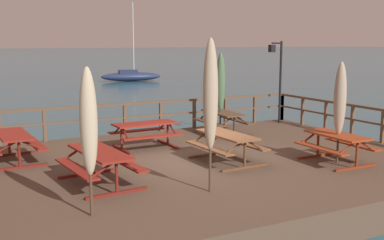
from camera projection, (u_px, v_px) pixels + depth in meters
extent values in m
plane|color=#2D5B6B|center=(204.00, 186.00, 13.04)|extent=(600.00, 600.00, 0.00)
cube|color=brown|center=(204.00, 173.00, 12.98)|extent=(12.46, 9.25, 0.73)
cube|color=brown|center=(143.00, 103.00, 16.68)|extent=(12.16, 0.09, 0.08)
cube|color=brown|center=(143.00, 116.00, 16.76)|extent=(12.16, 0.07, 0.06)
cube|color=brown|center=(45.00, 125.00, 15.25)|extent=(0.10, 0.10, 1.05)
cube|color=brown|center=(86.00, 122.00, 15.86)|extent=(0.10, 0.10, 1.05)
cube|color=brown|center=(125.00, 119.00, 16.46)|extent=(0.10, 0.10, 1.05)
cube|color=brown|center=(161.00, 116.00, 17.07)|extent=(0.10, 0.10, 1.05)
cube|color=brown|center=(194.00, 114.00, 17.68)|extent=(0.10, 0.10, 1.05)
cube|color=brown|center=(225.00, 112.00, 18.28)|extent=(0.10, 0.10, 1.05)
cube|color=brown|center=(255.00, 109.00, 18.89)|extent=(0.10, 0.10, 1.05)
cube|color=brown|center=(282.00, 107.00, 19.50)|extent=(0.10, 0.10, 1.05)
cube|color=brown|center=(368.00, 108.00, 15.48)|extent=(0.09, 8.95, 0.08)
cube|color=brown|center=(367.00, 122.00, 15.56)|extent=(0.07, 8.95, 0.06)
cube|color=brown|center=(383.00, 127.00, 15.01)|extent=(0.10, 0.10, 1.05)
cube|color=brown|center=(352.00, 121.00, 16.13)|extent=(0.10, 0.10, 1.05)
cube|color=brown|center=(326.00, 116.00, 17.25)|extent=(0.10, 0.10, 1.05)
cube|color=brown|center=(303.00, 111.00, 18.38)|extent=(0.10, 0.10, 1.05)
cube|color=brown|center=(282.00, 107.00, 19.50)|extent=(0.10, 0.10, 1.05)
cube|color=brown|center=(227.00, 135.00, 12.62)|extent=(0.86, 2.03, 0.05)
cube|color=brown|center=(244.00, 143.00, 12.95)|extent=(0.39, 2.00, 0.04)
cube|color=brown|center=(209.00, 148.00, 12.39)|extent=(0.39, 2.00, 0.04)
cube|color=brown|center=(245.00, 167.00, 12.04)|extent=(1.40, 0.15, 0.06)
cylinder|color=brown|center=(245.00, 154.00, 11.99)|extent=(0.07, 0.07, 0.74)
cylinder|color=brown|center=(254.00, 145.00, 12.09)|extent=(0.63, 0.09, 0.37)
cylinder|color=brown|center=(236.00, 147.00, 11.81)|extent=(0.63, 0.09, 0.37)
cube|color=brown|center=(210.00, 154.00, 13.43)|extent=(1.40, 0.15, 0.06)
cylinder|color=brown|center=(210.00, 143.00, 13.38)|extent=(0.07, 0.07, 0.74)
cylinder|color=brown|center=(219.00, 134.00, 13.48)|extent=(0.63, 0.09, 0.37)
cylinder|color=brown|center=(202.00, 136.00, 13.20)|extent=(0.63, 0.09, 0.37)
cube|color=#993819|center=(337.00, 135.00, 12.56)|extent=(0.77, 1.79, 0.05)
cube|color=#993819|center=(352.00, 144.00, 12.86)|extent=(0.29, 1.79, 0.04)
cube|color=#993819|center=(320.00, 148.00, 12.36)|extent=(0.29, 1.79, 0.04)
cube|color=maroon|center=(356.00, 167.00, 12.04)|extent=(1.40, 0.09, 0.06)
cylinder|color=maroon|center=(357.00, 154.00, 11.99)|extent=(0.07, 0.07, 0.74)
cylinder|color=maroon|center=(365.00, 145.00, 12.08)|extent=(0.63, 0.06, 0.37)
cylinder|color=maroon|center=(349.00, 147.00, 11.83)|extent=(0.63, 0.06, 0.37)
cube|color=maroon|center=(317.00, 156.00, 13.30)|extent=(1.40, 0.09, 0.06)
cylinder|color=maroon|center=(318.00, 144.00, 13.25)|extent=(0.07, 0.07, 0.74)
cylinder|color=maroon|center=(326.00, 135.00, 13.34)|extent=(0.63, 0.06, 0.37)
cylinder|color=maroon|center=(310.00, 137.00, 13.09)|extent=(0.63, 0.06, 0.37)
cube|color=maroon|center=(100.00, 152.00, 10.62)|extent=(0.97, 2.20, 0.05)
cube|color=maroon|center=(123.00, 162.00, 10.97)|extent=(0.49, 2.15, 0.04)
cube|color=maroon|center=(76.00, 169.00, 10.37)|extent=(0.49, 2.15, 0.04)
cube|color=maroon|center=(117.00, 193.00, 10.00)|extent=(1.40, 0.22, 0.06)
cylinder|color=maroon|center=(117.00, 177.00, 9.94)|extent=(0.07, 0.07, 0.74)
cylinder|color=maroon|center=(129.00, 165.00, 10.06)|extent=(0.63, 0.12, 0.37)
cylinder|color=maroon|center=(104.00, 169.00, 9.76)|extent=(0.63, 0.12, 0.37)
cube|color=maroon|center=(87.00, 174.00, 11.47)|extent=(1.40, 0.22, 0.06)
cylinder|color=maroon|center=(86.00, 160.00, 11.42)|extent=(0.07, 0.07, 0.74)
cylinder|color=maroon|center=(97.00, 150.00, 11.53)|extent=(0.63, 0.12, 0.37)
cylinder|color=maroon|center=(75.00, 152.00, 11.23)|extent=(0.63, 0.12, 0.37)
cube|color=brown|center=(223.00, 113.00, 16.50)|extent=(0.79, 1.88, 0.05)
cube|color=brown|center=(237.00, 120.00, 16.79)|extent=(0.31, 1.88, 0.04)
cube|color=brown|center=(209.00, 122.00, 16.31)|extent=(0.31, 1.88, 0.04)
cube|color=#432F1F|center=(234.00, 137.00, 15.95)|extent=(1.40, 0.10, 0.06)
cylinder|color=#432F1F|center=(234.00, 127.00, 15.89)|extent=(0.07, 0.07, 0.74)
cylinder|color=#432F1F|center=(241.00, 120.00, 15.98)|extent=(0.63, 0.07, 0.37)
cylinder|color=#432F1F|center=(227.00, 121.00, 15.73)|extent=(0.63, 0.07, 0.37)
cube|color=#432F1F|center=(213.00, 129.00, 17.29)|extent=(1.40, 0.10, 0.06)
cylinder|color=#432F1F|center=(213.00, 120.00, 17.23)|extent=(0.07, 0.07, 0.74)
cylinder|color=#432F1F|center=(219.00, 114.00, 17.32)|extent=(0.63, 0.07, 0.37)
cylinder|color=#432F1F|center=(206.00, 115.00, 17.07)|extent=(0.63, 0.07, 0.37)
cube|color=maroon|center=(13.00, 135.00, 12.62)|extent=(0.84, 2.00, 0.05)
cube|color=maroon|center=(35.00, 143.00, 12.94)|extent=(0.36, 1.98, 0.04)
cube|color=maroon|center=(20.00, 167.00, 12.05)|extent=(1.40, 0.14, 0.06)
cylinder|color=maroon|center=(19.00, 154.00, 11.99)|extent=(0.07, 0.07, 0.74)
cylinder|color=maroon|center=(30.00, 145.00, 12.09)|extent=(0.63, 0.08, 0.37)
cylinder|color=maroon|center=(7.00, 147.00, 11.82)|extent=(0.63, 0.08, 0.37)
cube|color=maroon|center=(10.00, 154.00, 13.43)|extent=(1.40, 0.14, 0.06)
cylinder|color=maroon|center=(9.00, 143.00, 13.37)|extent=(0.07, 0.07, 0.74)
cylinder|color=maroon|center=(19.00, 134.00, 13.47)|extent=(0.63, 0.08, 0.37)
cube|color=maroon|center=(145.00, 124.00, 14.31)|extent=(1.91, 0.84, 0.05)
cube|color=maroon|center=(153.00, 137.00, 13.88)|extent=(1.89, 0.36, 0.04)
cube|color=maroon|center=(138.00, 130.00, 14.84)|extent=(1.89, 0.36, 0.04)
cube|color=maroon|center=(122.00, 149.00, 14.06)|extent=(0.14, 1.40, 0.06)
cylinder|color=maroon|center=(121.00, 138.00, 14.00)|extent=(0.07, 0.07, 0.74)
cylinder|color=maroon|center=(125.00, 132.00, 13.72)|extent=(0.08, 0.63, 0.37)
cylinder|color=maroon|center=(118.00, 129.00, 14.21)|extent=(0.08, 0.63, 0.37)
cube|color=maroon|center=(168.00, 144.00, 14.79)|extent=(0.14, 1.40, 0.06)
cylinder|color=maroon|center=(168.00, 133.00, 14.74)|extent=(0.07, 0.07, 0.74)
cylinder|color=maroon|center=(172.00, 128.00, 14.46)|extent=(0.08, 0.63, 0.37)
cylinder|color=maroon|center=(164.00, 125.00, 14.94)|extent=(0.08, 0.63, 0.37)
cylinder|color=#4C3828|center=(210.00, 121.00, 9.96)|extent=(0.06, 0.06, 3.08)
ellipsoid|color=tan|center=(211.00, 95.00, 9.87)|extent=(0.32, 0.32, 2.34)
cylinder|color=#71614F|center=(210.00, 103.00, 9.90)|extent=(0.21, 0.21, 0.05)
cone|color=#4C3828|center=(211.00, 43.00, 9.70)|extent=(0.10, 0.10, 0.14)
cylinder|color=#4C3828|center=(339.00, 116.00, 12.43)|extent=(0.06, 0.06, 2.52)
ellipsoid|color=tan|center=(340.00, 99.00, 12.36)|extent=(0.32, 0.32, 1.92)
cylinder|color=#685B4C|center=(340.00, 104.00, 12.39)|extent=(0.21, 0.21, 0.05)
cone|color=#4C3828|center=(342.00, 64.00, 12.22)|extent=(0.10, 0.10, 0.14)
cylinder|color=#4C3828|center=(89.00, 147.00, 8.56)|extent=(0.06, 0.06, 2.60)
ellipsoid|color=#CCB793|center=(89.00, 122.00, 8.49)|extent=(0.32, 0.32, 1.97)
cylinder|color=#7A6E58|center=(89.00, 130.00, 8.51)|extent=(0.21, 0.21, 0.05)
cone|color=#4C3828|center=(87.00, 71.00, 8.34)|extent=(0.10, 0.10, 0.14)
cylinder|color=#4C3828|center=(221.00, 96.00, 16.44)|extent=(0.06, 0.06, 2.66)
ellipsoid|color=#4C704C|center=(221.00, 82.00, 16.36)|extent=(0.32, 0.32, 2.02)
cylinder|color=#2D432D|center=(221.00, 87.00, 16.39)|extent=(0.21, 0.21, 0.05)
cone|color=#4C3828|center=(221.00, 55.00, 16.21)|extent=(0.10, 0.10, 0.14)
cylinder|color=black|center=(280.00, 82.00, 18.59)|extent=(0.09, 0.09, 3.20)
cylinder|color=black|center=(277.00, 43.00, 18.17)|extent=(0.55, 0.18, 0.06)
cube|color=black|center=(272.00, 48.00, 18.03)|extent=(0.20, 0.20, 0.28)
sphere|color=#F4E08C|center=(272.00, 48.00, 18.03)|extent=(0.14, 0.14, 0.14)
ellipsoid|color=navy|center=(131.00, 77.00, 47.73)|extent=(6.20, 2.72, 0.90)
cube|color=#202949|center=(128.00, 72.00, 47.56)|extent=(1.97, 1.39, 0.36)
cylinder|color=silver|center=(133.00, 39.00, 47.21)|extent=(0.10, 0.10, 7.00)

